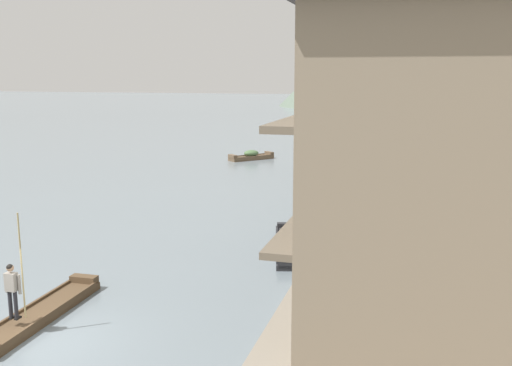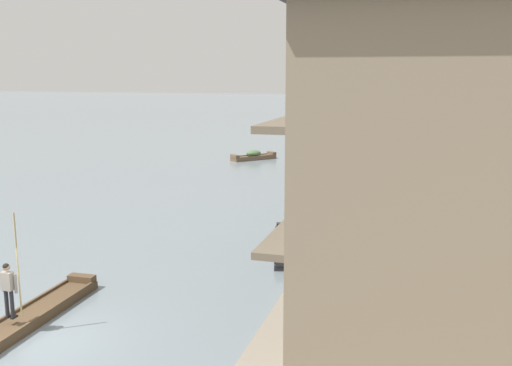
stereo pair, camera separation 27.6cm
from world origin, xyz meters
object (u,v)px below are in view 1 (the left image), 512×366
(house_waterfront_second, at_px, (424,163))
(house_waterfront_end, at_px, (420,98))
(house_waterfront_nearest, at_px, (429,158))
(boatman_person, at_px, (12,285))
(boat_foreground_poled, at_px, (39,314))
(house_waterfront_tall, at_px, (416,143))
(boat_moored_third, at_px, (366,144))
(boat_moored_second, at_px, (365,149))
(house_waterfront_far, at_px, (421,121))
(boat_midriver_drifting, at_px, (317,204))
(boat_moored_far, at_px, (251,156))
(house_waterfront_narrow, at_px, (417,130))
(boat_moored_nearest, at_px, (288,246))

(house_waterfront_second, xyz_separation_m, house_waterfront_end, (-0.29, 28.44, 1.31))
(house_waterfront_nearest, bearing_deg, boatman_person, -170.61)
(boat_foreground_poled, relative_size, boatman_person, 1.78)
(house_waterfront_nearest, distance_m, house_waterfront_tall, 14.37)
(boat_moored_third, distance_m, house_waterfront_second, 37.91)
(boat_moored_second, relative_size, house_waterfront_far, 0.46)
(house_waterfront_end, bearing_deg, boat_midriver_drifting, -104.50)
(house_waterfront_end, bearing_deg, boat_moored_second, 141.93)
(boatman_person, distance_m, house_waterfront_tall, 19.35)
(boat_moored_third, relative_size, house_waterfront_second, 0.67)
(boat_moored_second, distance_m, boat_midriver_drifting, 23.76)
(boatman_person, bearing_deg, boat_foreground_poled, 92.39)
(boat_moored_far, height_order, house_waterfront_narrow, house_waterfront_narrow)
(boat_moored_far, distance_m, house_waterfront_end, 15.01)
(boatman_person, bearing_deg, house_waterfront_tall, 56.98)
(boat_midriver_drifting, height_order, house_waterfront_narrow, house_waterfront_narrow)
(boatman_person, height_order, boat_moored_third, boatman_person)
(house_waterfront_nearest, relative_size, house_waterfront_end, 1.00)
(boat_moored_nearest, distance_m, house_waterfront_end, 28.92)
(house_waterfront_far, xyz_separation_m, house_waterfront_end, (-0.17, 7.16, 1.32))
(boat_foreground_poled, relative_size, house_waterfront_end, 0.62)
(house_waterfront_nearest, xyz_separation_m, house_waterfront_far, (-0.12, 29.06, -1.30))
(boat_moored_third, xyz_separation_m, boat_midriver_drifting, (-0.03, -28.93, -0.05))
(boat_foreground_poled, bearing_deg, boat_midriver_drifting, 72.25)
(boat_moored_second, bearing_deg, boat_moored_third, 94.39)
(boat_moored_nearest, height_order, house_waterfront_second, house_waterfront_second)
(boat_moored_nearest, height_order, boat_moored_far, boat_moored_far)
(boat_moored_nearest, relative_size, house_waterfront_nearest, 0.66)
(house_waterfront_nearest, height_order, house_waterfront_second, house_waterfront_nearest)
(boat_moored_second, distance_m, house_waterfront_tall, 26.30)
(boat_foreground_poled, xyz_separation_m, house_waterfront_end, (10.59, 36.92, 5.05))
(house_waterfront_nearest, relative_size, house_waterfront_far, 1.13)
(boatman_person, height_order, house_waterfront_end, house_waterfront_end)
(boatman_person, bearing_deg, boat_moored_third, 83.45)
(boat_moored_far, bearing_deg, house_waterfront_nearest, -66.68)
(boat_moored_nearest, height_order, house_waterfront_far, house_waterfront_far)
(boat_moored_second, bearing_deg, house_waterfront_far, -65.66)
(boat_moored_nearest, xyz_separation_m, house_waterfront_nearest, (5.27, -8.19, 5.05))
(house_waterfront_narrow, relative_size, house_waterfront_end, 0.84)
(boatman_person, height_order, house_waterfront_nearest, house_waterfront_nearest)
(boat_foreground_poled, relative_size, boat_midriver_drifting, 1.08)
(house_waterfront_end, bearing_deg, boat_moored_far, -164.11)
(boat_foreground_poled, xyz_separation_m, boatman_person, (0.05, -1.09, 1.32))
(boat_moored_nearest, relative_size, boat_moored_second, 1.61)
(boat_moored_far, height_order, house_waterfront_far, house_waterfront_far)
(boatman_person, distance_m, house_waterfront_nearest, 11.59)
(boat_moored_second, xyz_separation_m, house_waterfront_far, (4.92, -10.88, 3.57))
(boat_foreground_poled, xyz_separation_m, boat_moored_nearest, (5.61, 8.88, -0.02))
(boat_foreground_poled, xyz_separation_m, house_waterfront_tall, (10.51, 15.01, 3.74))
(boat_moored_far, bearing_deg, boat_foreground_poled, -84.71)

